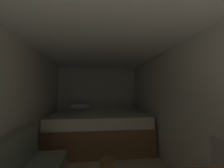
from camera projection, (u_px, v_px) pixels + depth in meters
wall_back at (97, 101)px, 4.91m from camera, size 2.55×0.05×2.14m
wall_left at (15, 112)px, 2.18m from camera, size 0.05×5.14×2.14m
wall_right at (180, 110)px, 2.50m from camera, size 0.05×5.14×2.14m
ceiling_slab at (104, 40)px, 2.40m from camera, size 2.55×5.14×0.05m
bed at (98, 129)px, 3.94m from camera, size 2.33×1.76×1.02m
wicker_basket at (108, 167)px, 2.53m from camera, size 0.26×0.26×0.25m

